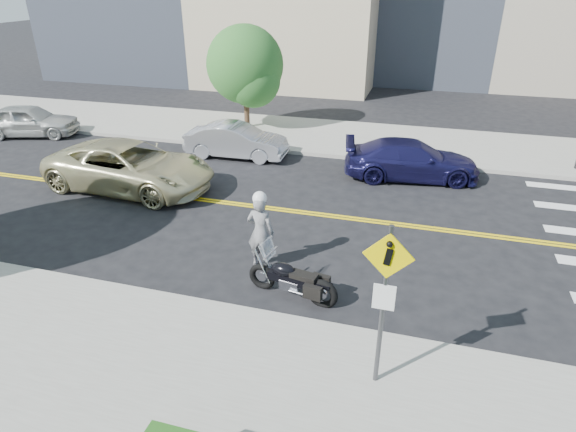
# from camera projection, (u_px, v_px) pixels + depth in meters

# --- Properties ---
(ground_plane) EXTENTS (120.00, 120.00, 0.00)m
(ground_plane) POSITION_uv_depth(u_px,v_px,m) (263.00, 207.00, 14.83)
(ground_plane) COLOR black
(ground_plane) RESTS_ON ground
(sidewalk_near) EXTENTS (60.00, 5.00, 0.15)m
(sidewalk_near) POSITION_uv_depth(u_px,v_px,m) (123.00, 382.00, 8.35)
(sidewalk_near) COLOR #9E9B91
(sidewalk_near) RESTS_ON ground_plane
(sidewalk_far) EXTENTS (60.00, 5.00, 0.15)m
(sidewalk_far) POSITION_uv_depth(u_px,v_px,m) (317.00, 136.00, 21.24)
(sidewalk_far) COLOR #9E9B91
(sidewalk_far) RESTS_ON ground_plane
(pedestrian_sign) EXTENTS (0.78, 0.08, 3.00)m
(pedestrian_sign) POSITION_uv_depth(u_px,v_px,m) (384.00, 293.00, 7.48)
(pedestrian_sign) COLOR #4C4C51
(pedestrian_sign) RESTS_ON sidewalk_near
(motorcyclist) EXTENTS (0.71, 0.49, 1.98)m
(motorcyclist) POSITION_uv_depth(u_px,v_px,m) (261.00, 230.00, 11.41)
(motorcyclist) COLOR silver
(motorcyclist) RESTS_ON ground
(motorcycle) EXTENTS (2.15, 0.99, 1.26)m
(motorcycle) POSITION_uv_depth(u_px,v_px,m) (292.00, 272.00, 10.43)
(motorcycle) COLOR black
(motorcycle) RESTS_ON ground
(suv) EXTENTS (5.75, 2.92, 1.56)m
(suv) POSITION_uv_depth(u_px,v_px,m) (130.00, 167.00, 15.82)
(suv) COLOR beige
(suv) RESTS_ON ground
(parked_car_white) EXTENTS (4.39, 2.78, 1.39)m
(parked_car_white) POSITION_uv_depth(u_px,v_px,m) (29.00, 120.00, 21.18)
(parked_car_white) COLOR beige
(parked_car_white) RESTS_ON ground
(parked_car_silver) EXTENTS (4.01, 1.51, 1.31)m
(parked_car_silver) POSITION_uv_depth(u_px,v_px,m) (236.00, 141.00, 18.71)
(parked_car_silver) COLOR silver
(parked_car_silver) RESTS_ON ground
(parked_car_blue) EXTENTS (4.86, 2.62, 1.34)m
(parked_car_blue) POSITION_uv_depth(u_px,v_px,m) (411.00, 160.00, 16.72)
(parked_car_blue) COLOR #1B194C
(parked_car_blue) RESTS_ON ground
(tree_far_a) EXTENTS (3.38, 3.38, 4.62)m
(tree_far_a) POSITION_uv_depth(u_px,v_px,m) (245.00, 65.00, 21.05)
(tree_far_a) COLOR #382619
(tree_far_a) RESTS_ON ground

